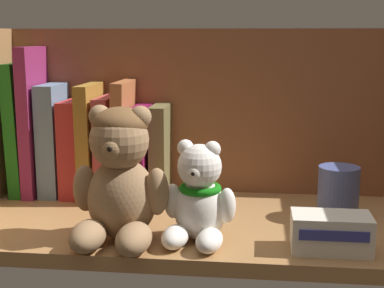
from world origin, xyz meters
TOP-DOWN VIEW (x-y plane):
  - shelf_board at (0.00, 0.00)cm, footprint 72.27×30.14cm
  - shelf_back_panel at (0.00, 15.67)cm, footprint 74.67×1.20cm
  - book_0 at (-33.60, 11.71)cm, footprint 2.59×11.24cm
  - book_1 at (-31.07, 11.71)cm, footprint 1.98×12.03cm
  - book_2 at (-28.01, 11.71)cm, footprint 3.16×10.57cm
  - book_3 at (-24.36, 11.71)cm, footprint 3.16×11.23cm
  - book_4 at (-21.22, 11.71)cm, footprint 2.24×14.92cm
  - book_5 at (-18.48, 11.71)cm, footprint 2.37×14.29cm
  - book_6 at (-15.88, 11.71)cm, footprint 2.41×14.51cm
  - book_7 at (-13.14, 11.71)cm, footprint 2.77×13.19cm
  - book_8 at (-10.06, 11.71)cm, footprint 2.56×9.58cm
  - teddy_bear_larger at (-11.82, -9.34)cm, footprint 12.90×13.11cm
  - teddy_bear_smaller at (-1.67, -8.51)cm, footprint 9.81×10.18cm
  - pillar_candle at (17.52, 3.08)cm, footprint 5.92×5.92cm
  - small_product_box at (14.94, -9.91)cm, footprint 9.72×5.60cm

SIDE VIEW (x-z plane):
  - shelf_board at x=0.00cm, z-range 0.00..2.00cm
  - small_product_box at x=14.94cm, z-range 2.00..6.68cm
  - pillar_candle at x=17.52cm, z-range 2.00..9.72cm
  - teddy_bear_smaller at x=-1.67cm, z-range 1.03..14.27cm
  - book_7 at x=-13.14cm, z-range 1.99..17.12cm
  - book_8 at x=-10.06cm, z-range 2.00..17.24cm
  - book_3 at x=-24.36cm, z-range 2.00..17.88cm
  - book_5 at x=-18.48cm, z-range 2.00..18.69cm
  - teddy_bear_larger at x=-11.82cm, z-range 1.55..19.20cm
  - book_2 at x=-28.01cm, z-range 2.00..20.48cm
  - book_4 at x=-21.22cm, z-range 1.99..20.67cm
  - book_6 at x=-15.88cm, z-range 1.98..21.20cm
  - book_0 at x=-33.60cm, z-range 1.98..23.86cm
  - book_1 at x=-31.07cm, z-range 2.00..26.52cm
  - shelf_back_panel at x=0.00cm, z-range 0.00..29.41cm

